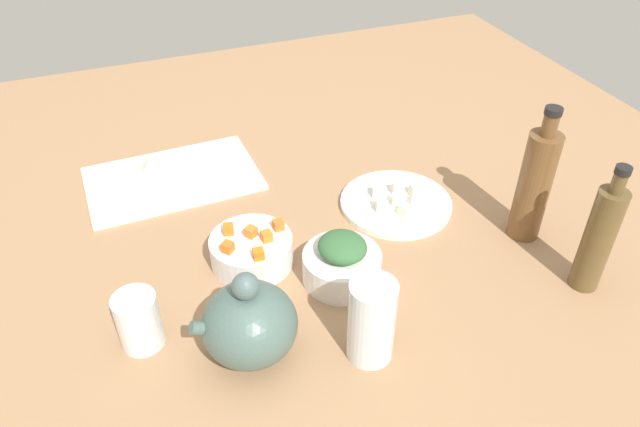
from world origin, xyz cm
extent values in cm
cube|color=#A17853|center=(0.00, 0.00, 1.50)|extent=(190.00, 190.00, 3.00)
cube|color=white|center=(23.09, -28.60, 3.50)|extent=(36.64, 23.93, 1.00)
cylinder|color=white|center=(-17.77, -2.93, 3.60)|extent=(22.67, 22.67, 1.20)
cylinder|color=white|center=(0.92, 12.84, 5.75)|extent=(13.74, 13.74, 5.50)
cylinder|color=white|center=(14.37, 3.02, 5.73)|extent=(14.85, 14.85, 5.46)
ellipsoid|color=#49625C|center=(20.18, 22.94, 9.25)|extent=(14.50, 14.43, 12.49)
sphere|color=#4D6364|center=(20.18, 22.94, 17.12)|extent=(4.06, 4.06, 4.06)
cylinder|color=#49625C|center=(26.34, 22.94, 10.81)|extent=(5.38, 2.00, 3.93)
cylinder|color=brown|center=(-37.80, 29.31, 12.81)|extent=(4.96, 4.96, 19.61)
cylinder|color=brown|center=(-37.80, 29.31, 24.37)|extent=(2.23, 2.23, 3.50)
cylinder|color=black|center=(-37.80, 29.31, 26.72)|extent=(2.48, 2.48, 1.20)
cylinder|color=brown|center=(-36.49, 13.81, 13.82)|extent=(6.02, 6.02, 21.64)
cylinder|color=brown|center=(-36.49, 13.81, 26.67)|extent=(2.71, 2.71, 4.06)
cylinder|color=black|center=(-36.49, 13.81, 29.30)|extent=(3.01, 3.01, 1.20)
cylinder|color=white|center=(3.35, 29.61, 10.14)|extent=(7.17, 7.17, 14.27)
cylinder|color=white|center=(35.55, 14.80, 7.78)|extent=(6.75, 6.75, 9.57)
cube|color=orange|center=(14.01, 2.17, 9.36)|extent=(2.50, 2.50, 1.80)
cube|color=orange|center=(8.86, 2.05, 9.36)|extent=(1.92, 1.92, 1.80)
cube|color=orange|center=(11.78, 4.36, 9.36)|extent=(1.92, 1.92, 1.80)
cube|color=orange|center=(17.52, 0.29, 9.36)|extent=(2.15, 2.15, 1.80)
cube|color=orange|center=(14.43, 8.39, 9.36)|extent=(1.93, 1.93, 1.80)
cube|color=orange|center=(18.88, 4.74, 9.36)|extent=(2.54, 2.54, 1.80)
ellipsoid|color=#366539|center=(0.92, 12.84, 10.36)|extent=(10.03, 10.37, 3.71)
cube|color=silver|center=(-13.66, -1.51, 5.30)|extent=(2.64, 2.64, 2.20)
cube|color=white|center=(-21.01, -0.26, 5.30)|extent=(3.09, 3.09, 2.20)
cube|color=white|center=(-15.12, -5.97, 5.30)|extent=(2.93, 2.93, 2.20)
cube|color=white|center=(-19.39, -5.48, 5.30)|extent=(2.62, 2.62, 2.20)
cube|color=white|center=(-17.19, 1.95, 5.30)|extent=(2.74, 2.74, 2.20)
cube|color=white|center=(-17.53, -1.78, 5.30)|extent=(2.93, 2.93, 2.20)
cube|color=#F3EACF|center=(-22.49, -3.50, 5.30)|extent=(2.40, 2.40, 2.20)
pyramid|color=beige|center=(14.67, -24.28, 5.09)|extent=(5.05, 4.86, 2.17)
pyramid|color=beige|center=(17.38, -30.19, 5.12)|extent=(5.26, 4.60, 2.24)
pyramid|color=beige|center=(26.70, -33.35, 5.48)|extent=(6.11, 6.12, 2.95)
camera|label=1|loc=(32.54, 83.66, 76.97)|focal=33.87mm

